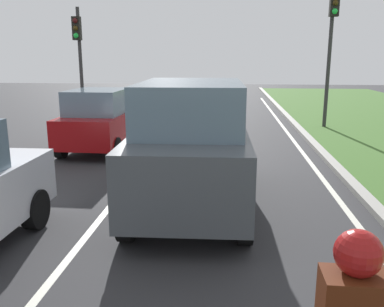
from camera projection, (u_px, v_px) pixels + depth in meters
name	position (u px, v px, depth m)	size (l,w,h in m)	color
ground_plane	(179.00, 151.00, 12.04)	(60.00, 60.00, 0.00)	#2D2D30
lane_line_center	(155.00, 150.00, 12.10)	(0.12, 32.00, 0.01)	silver
lane_line_right_edge	(303.00, 153.00, 11.73)	(0.12, 32.00, 0.01)	silver
curb_right	(321.00, 151.00, 11.68)	(0.24, 48.00, 0.12)	#9E9B93
car_suv_ahead	(192.00, 144.00, 7.31)	(2.07, 4.55, 2.28)	#474C51
car_hatchback_far	(101.00, 120.00, 12.04)	(1.80, 3.74, 1.78)	maroon
traffic_light_near_right	(332.00, 33.00, 14.92)	(0.32, 0.50, 5.21)	#2D2D2D
traffic_light_overhead_left	(79.00, 47.00, 16.39)	(0.32, 0.50, 4.61)	#2D2D2D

